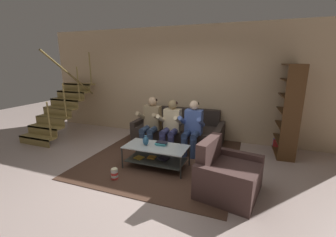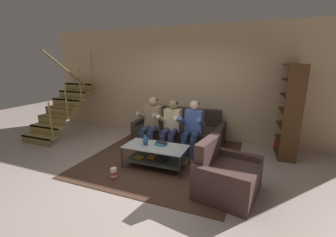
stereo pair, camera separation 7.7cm
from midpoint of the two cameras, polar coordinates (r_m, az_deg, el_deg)
The scene contains 14 objects.
ground at distance 4.26m, azimuth -5.26°, elevation -14.03°, with size 16.80×16.80×0.00m, color #B5A099.
back_partition at distance 6.07m, azimuth 5.13°, elevation 8.86°, with size 8.40×0.12×2.90m, color #CFB088.
staircase_run at distance 6.86m, azimuth -24.97°, elevation 2.78°, with size 0.99×1.88×2.30m.
couch at distance 5.76m, azimuth 3.29°, elevation -3.37°, with size 2.21×1.00×0.83m.
person_seated_left at distance 5.32m, azimuth -3.82°, elevation -0.57°, with size 0.50×0.58×1.21m.
person_seated_middle at distance 5.13m, azimuth 1.26°, elevation -1.33°, with size 0.50×0.58×1.17m.
person_seated_right at distance 4.98m, azimuth 6.72°, elevation -1.80°, with size 0.50×0.58×1.19m.
coffee_table at distance 4.41m, azimuth -2.66°, elevation -8.81°, with size 1.21×0.59×0.44m.
area_rug at distance 5.06m, azimuth 0.21°, elevation -9.13°, with size 3.00×3.47×0.01m.
vase at distance 4.39m, azimuth -5.26°, elevation -5.59°, with size 0.11×0.11×0.20m.
book_stack at distance 4.41m, azimuth -1.25°, elevation -6.33°, with size 0.22×0.20×0.06m.
bookshelf at distance 5.64m, azimuth 28.86°, elevation 1.02°, with size 0.41×1.17×1.97m.
armchair at distance 3.72m, azimuth 15.04°, elevation -14.01°, with size 1.00×1.08×0.84m.
popcorn_tub at distance 4.17m, azimuth -13.08°, elevation -13.36°, with size 0.12×0.12×0.22m.
Camera 2 is at (1.78, -3.31, 2.01)m, focal length 24.00 mm.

